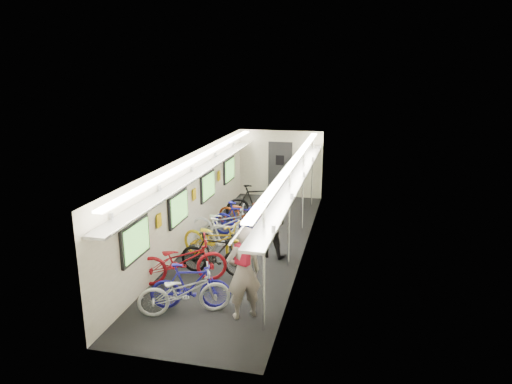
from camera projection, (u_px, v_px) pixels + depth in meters
The scene contains 14 objects.
train_car_shell at pixel (240, 178), 12.28m from camera, with size 10.00×10.00×10.00m.
bicycle_0 at pixel (184, 291), 8.58m from camera, with size 0.61×1.74×0.91m, color silver.
bicycle_1 at pixel (190, 286), 8.75m from camera, with size 0.44×1.57×0.94m, color navy.
bicycle_2 at pixel (182, 260), 9.81m from camera, with size 0.68×1.96×1.03m, color maroon.
bicycle_3 at pixel (215, 254), 10.18m from camera, with size 0.47×1.66×1.00m, color black.
bicycle_4 at pixel (215, 240), 11.00m from camera, with size 0.67×1.92×1.01m, color #BD9311.
bicycle_5 at pixel (224, 238), 11.22m from camera, with size 0.46×1.61×0.97m, color silver.
bicycle_6 at pixel (224, 223), 12.25m from camera, with size 0.65×1.87×0.98m, color #A8A9AD.
bicycle_7 at pixel (241, 220), 12.50m from camera, with size 0.47×1.65×0.99m, color navy.
bicycle_8 at pixel (244, 214), 13.13m from camera, with size 0.61×1.75×0.92m, color maroon.
bicycle_9 at pixel (257, 203), 13.83m from camera, with size 0.54×1.91×1.15m, color black.
passenger_near at pixel (244, 273), 8.35m from camera, with size 0.65×0.43×1.79m, color gray.
passenger_mid at pixel (272, 225), 11.16m from camera, with size 0.77×0.60×1.59m, color black.
backpack at pixel (242, 255), 8.19m from camera, with size 0.26×0.14×0.38m, color #B6122B.
Camera 1 is at (2.72, -10.84, 4.52)m, focal length 32.00 mm.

